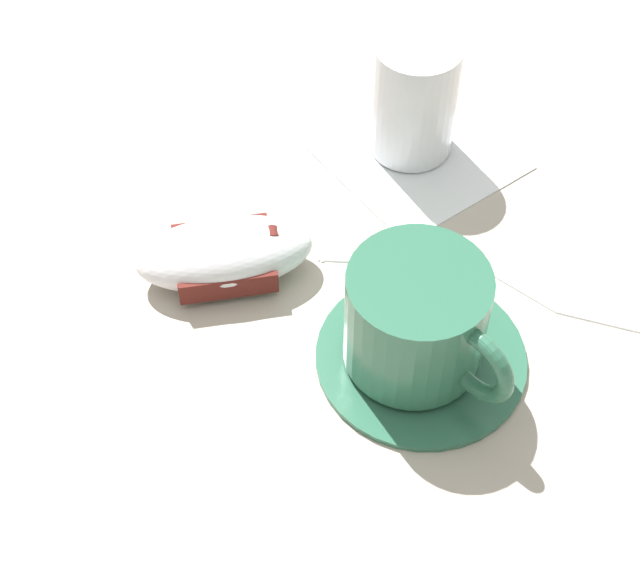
{
  "coord_description": "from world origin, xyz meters",
  "views": [
    {
      "loc": [
        -0.43,
        -0.2,
        0.51
      ],
      "look_at": [
        -0.09,
        -0.02,
        0.03
      ],
      "focal_mm": 55.0,
      "sensor_mm": 36.0,
      "label": 1
    }
  ],
  "objects_px": {
    "coffee_cup": "(418,320)",
    "saucer": "(421,355)",
    "drinking_glass": "(414,98)",
    "computer_mouse": "(224,253)"
  },
  "relations": [
    {
      "from": "coffee_cup",
      "to": "saucer",
      "type": "bearing_deg",
      "value": -38.66
    },
    {
      "from": "saucer",
      "to": "drinking_glass",
      "type": "relative_size",
      "value": 1.47
    },
    {
      "from": "saucer",
      "to": "computer_mouse",
      "type": "relative_size",
      "value": 1.04
    },
    {
      "from": "coffee_cup",
      "to": "drinking_glass",
      "type": "bearing_deg",
      "value": 25.32
    },
    {
      "from": "computer_mouse",
      "to": "saucer",
      "type": "bearing_deg",
      "value": -91.27
    },
    {
      "from": "saucer",
      "to": "coffee_cup",
      "type": "xyz_separation_m",
      "value": [
        -0.0,
        0.0,
        0.04
      ]
    },
    {
      "from": "saucer",
      "to": "coffee_cup",
      "type": "height_order",
      "value": "coffee_cup"
    },
    {
      "from": "coffee_cup",
      "to": "computer_mouse",
      "type": "relative_size",
      "value": 0.9
    },
    {
      "from": "drinking_glass",
      "to": "saucer",
      "type": "bearing_deg",
      "value": -153.21
    },
    {
      "from": "saucer",
      "to": "coffee_cup",
      "type": "distance_m",
      "value": 0.04
    }
  ]
}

